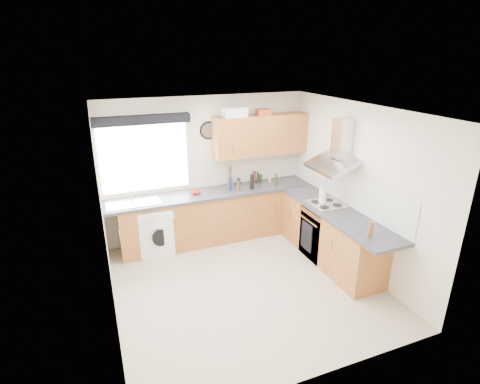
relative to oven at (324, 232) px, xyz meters
name	(u,v)px	position (x,y,z in m)	size (l,w,h in m)	color
ground_plane	(246,284)	(-1.50, -0.30, -0.42)	(3.60, 3.60, 0.00)	beige
ceiling	(247,110)	(-1.50, -0.30, 2.08)	(3.60, 3.60, 0.02)	white
wall_back	(207,168)	(-1.50, 1.50, 0.82)	(3.60, 0.02, 2.50)	silver
wall_front	(321,274)	(-1.50, -2.10, 0.82)	(3.60, 0.02, 2.50)	silver
wall_left	(104,226)	(-3.30, -0.30, 0.82)	(0.02, 3.60, 2.50)	silver
wall_right	(356,188)	(0.30, -0.30, 0.82)	(0.02, 3.60, 2.50)	silver
window	(145,158)	(-2.55, 1.49, 1.12)	(1.40, 0.02, 1.10)	white
window_blind	(142,120)	(-2.55, 1.40, 1.76)	(1.50, 0.18, 0.14)	black
splashback	(343,186)	(0.29, 0.00, 0.75)	(0.01, 3.00, 0.54)	white
base_cab_back	(208,218)	(-1.60, 1.21, 0.01)	(3.00, 0.58, 0.86)	#965627
base_cab_corner	(288,205)	(0.00, 1.20, 0.01)	(0.60, 0.60, 0.86)	#965627
base_cab_right	(330,235)	(0.01, -0.15, 0.01)	(0.58, 2.10, 0.86)	#965627
worktop_back	(213,193)	(-1.50, 1.20, 0.46)	(3.60, 0.62, 0.05)	#303037
worktop_right	(338,213)	(0.00, -0.30, 0.46)	(0.62, 2.42, 0.05)	#303037
sink	(133,200)	(-2.83, 1.20, 0.52)	(0.84, 0.46, 0.10)	#BCBCBC
oven	(324,232)	(0.00, 0.00, 0.00)	(0.56, 0.58, 0.85)	black
hob_plate	(326,204)	(0.00, 0.00, 0.49)	(0.52, 0.52, 0.01)	#BCBCBC
extractor_hood	(337,151)	(0.10, 0.00, 1.34)	(0.52, 0.78, 0.66)	#BCBCBC
upper_cabinets	(261,135)	(-0.55, 1.32, 1.38)	(1.70, 0.35, 0.70)	#965627
washing_machine	(158,230)	(-2.49, 1.10, -0.02)	(0.55, 0.53, 0.81)	white
wall_clock	(209,130)	(-1.45, 1.48, 1.49)	(0.31, 0.31, 0.04)	black
casserole	(234,112)	(-1.05, 1.32, 1.81)	(0.39, 0.28, 0.16)	white
storage_box	(263,112)	(-0.52, 1.29, 1.78)	(0.23, 0.19, 0.10)	#B83C27
utensil_pot	(230,181)	(-1.10, 1.40, 0.56)	(0.11, 0.11, 0.15)	#776F5D
kitchen_roll	(323,195)	(-0.03, 0.07, 0.62)	(0.12, 0.12, 0.26)	white
tomato_cluster	(196,192)	(-1.79, 1.22, 0.52)	(0.14, 0.14, 0.06)	red
jar_0	(239,186)	(-1.07, 1.07, 0.58)	(0.04, 0.04, 0.19)	brown
jar_1	(276,180)	(-0.35, 1.06, 0.60)	(0.05, 0.05, 0.23)	#362D1E
jar_2	(252,182)	(-0.81, 1.09, 0.61)	(0.07, 0.07, 0.26)	black
jar_3	(239,187)	(-1.05, 1.11, 0.55)	(0.04, 0.04, 0.14)	#18441C
jar_4	(261,178)	(-0.53, 1.35, 0.56)	(0.06, 0.06, 0.15)	#153D16
jar_5	(258,178)	(-0.60, 1.32, 0.60)	(0.04, 0.04, 0.22)	black
jar_6	(270,176)	(-0.36, 1.29, 0.61)	(0.04, 0.04, 0.25)	#B8AA9D
jar_7	(254,177)	(-0.64, 1.37, 0.59)	(0.06, 0.06, 0.22)	#57241F
jar_8	(230,184)	(-1.19, 1.15, 0.60)	(0.05, 0.05, 0.23)	#1B1750
jar_9	(239,182)	(-0.95, 1.36, 0.55)	(0.07, 0.07, 0.13)	#1A1446
bottle_0	(371,229)	(-0.10, -1.14, 0.59)	(0.06, 0.06, 0.21)	brown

